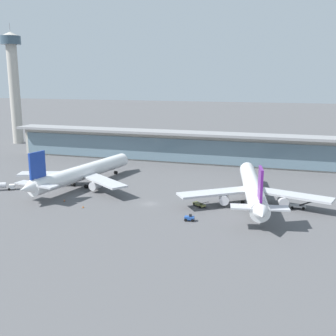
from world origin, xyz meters
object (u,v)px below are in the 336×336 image
Objects in this scene: control_tower at (14,79)px; service_truck_near_nose_olive at (200,204)px; service_truck_under_wing_white at (1,186)px; airliner_centre_stand at (253,188)px; service_truck_mid_apron_white at (298,206)px; safety_cone_alpha at (64,200)px; safety_cone_bravo at (83,207)px; airliner_left_stand at (82,173)px; service_truck_by_tail_blue at (189,218)px.

service_truck_near_nose_olive is at bearing -33.90° from control_tower.
airliner_centre_stand is at bearing 7.04° from service_truck_under_wing_white.
service_truck_mid_apron_white is 9.83× the size of safety_cone_alpha.
safety_cone_bravo is (39.06, -9.67, -1.39)m from service_truck_under_wing_white.
airliner_left_stand is 20.37m from safety_cone_alpha.
safety_cone_alpha is at bearing -78.57° from airliner_left_stand.
service_truck_near_nose_olive is 45.30m from safety_cone_alpha.
safety_cone_bravo is (-35.06, -12.43, -0.49)m from service_truck_near_nose_olive.
service_truck_mid_apron_white is 68.36m from safety_cone_bravo.
service_truck_mid_apron_white is (104.43, 10.35, -0.90)m from service_truck_under_wing_white.
service_truck_near_nose_olive is 0.08× the size of control_tower.
service_truck_by_tail_blue is at bearing -37.61° from control_tower.
safety_cone_alpha is 10.47m from safety_cone_bravo.
airliner_centre_stand reaches higher than service_truck_under_wing_white.
service_truck_under_wing_white is at bearing -55.72° from control_tower.
service_truck_by_tail_blue is at bearing -88.75° from service_truck_near_nose_olive.
service_truck_near_nose_olive is 37.20m from safety_cone_bravo.
safety_cone_bravo is (13.42, -23.73, -5.02)m from airliner_left_stand.
airliner_centre_stand is 90.59× the size of safety_cone_bravo.
airliner_left_stand is 128.35m from control_tower.
safety_cone_alpha is at bearing -168.20° from service_truck_mid_apron_white.
airliner_left_stand is 9.23× the size of service_truck_mid_apron_white.
service_truck_near_nose_olive is 173.37m from control_tower.
service_truck_near_nose_olive and service_truck_mid_apron_white have the same top height.
safety_cone_alpha is at bearing 155.27° from safety_cone_bravo.
airliner_left_stand is at bearing 101.43° from safety_cone_alpha.
airliner_centre_stand is 90.59× the size of safety_cone_alpha.
service_truck_by_tail_blue is at bearing -7.60° from safety_cone_alpha.
airliner_left_stand is at bearing 28.75° from service_truck_under_wing_white.
airliner_centre_stand is 55.11m from safety_cone_bravo.
safety_cone_bravo is at bearing -160.49° from service_truck_near_nose_olive.
service_truck_mid_apron_white is (78.78, -3.72, -4.53)m from airliner_left_stand.
airliner_left_stand is 0.87× the size of control_tower.
service_truck_mid_apron_white reaches higher than service_truck_by_tail_blue.
airliner_centre_stand reaches higher than service_truck_near_nose_olive.
service_truck_under_wing_white is 123.37m from control_tower.
service_truck_under_wing_white is at bearing 169.86° from safety_cone_alpha.
service_truck_under_wing_white is at bearing -151.25° from airliner_left_stand.
service_truck_near_nose_olive is 8.66× the size of safety_cone_alpha.
airliner_centre_stand is at bearing -28.84° from control_tower.
safety_cone_alpha is (-60.31, -16.38, -5.02)m from airliner_centre_stand.
service_truck_under_wing_white is 1.24× the size of service_truck_mid_apron_white.
service_truck_by_tail_blue is (-29.99, -21.63, 0.07)m from service_truck_mid_apron_white.
service_truck_by_tail_blue is (-15.43, -22.37, -4.47)m from airliner_centre_stand.
service_truck_near_nose_olive is 74.18m from service_truck_under_wing_white.
service_truck_under_wing_white is 40.27m from safety_cone_bravo.
airliner_left_stand is 55.16m from service_truck_by_tail_blue.
service_truck_mid_apron_white reaches higher than safety_cone_alpha.
service_truck_under_wing_white is at bearing -172.96° from airliner_centre_stand.
service_truck_near_nose_olive is at bearing -13.13° from airliner_left_stand.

